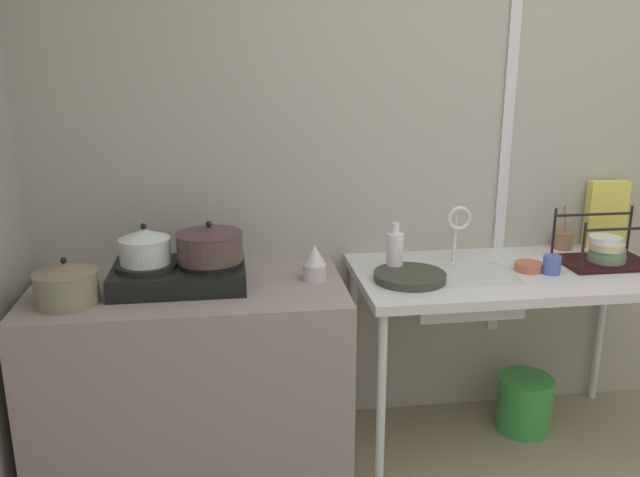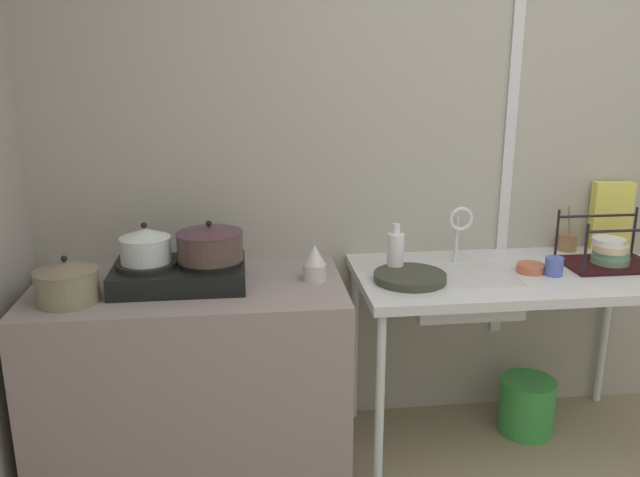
% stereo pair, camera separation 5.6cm
% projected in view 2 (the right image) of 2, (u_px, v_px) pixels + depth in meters
% --- Properties ---
extents(wall_back, '(5.12, 0.10, 2.67)m').
position_uv_depth(wall_back, '(511.00, 139.00, 3.05)').
color(wall_back, '#A2A092').
rests_on(wall_back, ground).
extents(wall_metal_strip, '(0.05, 0.01, 2.14)m').
position_uv_depth(wall_metal_strip, '(512.00, 111.00, 2.95)').
color(wall_metal_strip, silver).
extents(counter_concrete, '(1.25, 0.67, 0.82)m').
position_uv_depth(counter_concrete, '(193.00, 376.00, 2.76)').
color(counter_concrete, gray).
rests_on(counter_concrete, ground).
extents(counter_sink, '(1.35, 0.67, 0.82)m').
position_uv_depth(counter_sink, '(513.00, 285.00, 2.82)').
color(counter_sink, silver).
rests_on(counter_sink, ground).
extents(stove, '(0.52, 0.35, 0.10)m').
position_uv_depth(stove, '(180.00, 273.00, 2.63)').
color(stove, black).
rests_on(stove, counter_concrete).
extents(pot_on_left_burner, '(0.20, 0.20, 0.16)m').
position_uv_depth(pot_on_left_burner, '(145.00, 245.00, 2.59)').
color(pot_on_left_burner, silver).
rests_on(pot_on_left_burner, stove).
extents(pot_on_right_burner, '(0.27, 0.27, 0.16)m').
position_uv_depth(pot_on_right_burner, '(210.00, 243.00, 2.62)').
color(pot_on_right_burner, '#483933').
rests_on(pot_on_right_burner, stove).
extents(pot_beside_stove, '(0.23, 0.23, 0.18)m').
position_uv_depth(pot_beside_stove, '(67.00, 282.00, 2.45)').
color(pot_beside_stove, gray).
rests_on(pot_beside_stove, counter_concrete).
extents(percolator, '(0.10, 0.10, 0.15)m').
position_uv_depth(percolator, '(315.00, 263.00, 2.69)').
color(percolator, silver).
rests_on(percolator, counter_concrete).
extents(sink_basin, '(0.44, 0.31, 0.15)m').
position_uv_depth(sink_basin, '(462.00, 292.00, 2.78)').
color(sink_basin, silver).
rests_on(sink_basin, counter_sink).
extents(faucet, '(0.11, 0.06, 0.26)m').
position_uv_depth(faucet, '(459.00, 225.00, 2.85)').
color(faucet, silver).
rests_on(faucet, counter_sink).
extents(frying_pan, '(0.30, 0.30, 0.03)m').
position_uv_depth(frying_pan, '(410.00, 277.00, 2.69)').
color(frying_pan, '#34372A').
rests_on(frying_pan, counter_sink).
extents(dish_rack, '(0.39, 0.28, 0.23)m').
position_uv_depth(dish_rack, '(610.00, 254.00, 2.88)').
color(dish_rack, black).
rests_on(dish_rack, counter_sink).
extents(cup_by_rack, '(0.07, 0.07, 0.08)m').
position_uv_depth(cup_by_rack, '(554.00, 266.00, 2.75)').
color(cup_by_rack, '#495FB8').
rests_on(cup_by_rack, counter_sink).
extents(small_bowl_on_drainboard, '(0.12, 0.12, 0.04)m').
position_uv_depth(small_bowl_on_drainboard, '(531.00, 268.00, 2.80)').
color(small_bowl_on_drainboard, '#B55E40').
rests_on(small_bowl_on_drainboard, counter_sink).
extents(bottle_by_sink, '(0.07, 0.07, 0.22)m').
position_uv_depth(bottle_by_sink, '(395.00, 252.00, 2.77)').
color(bottle_by_sink, white).
rests_on(bottle_by_sink, counter_sink).
extents(cereal_box, '(0.19, 0.07, 0.32)m').
position_uv_depth(cereal_box, '(611.00, 216.00, 3.10)').
color(cereal_box, '#E0D954').
rests_on(cereal_box, counter_sink).
extents(utensil_jar, '(0.09, 0.09, 0.21)m').
position_uv_depth(utensil_jar, '(568.00, 241.00, 3.10)').
color(utensil_jar, '#946B46').
rests_on(utensil_jar, counter_sink).
extents(bucket_on_floor, '(0.25, 0.25, 0.26)m').
position_uv_depth(bucket_on_floor, '(526.00, 405.00, 3.08)').
color(bucket_on_floor, green).
rests_on(bucket_on_floor, ground).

